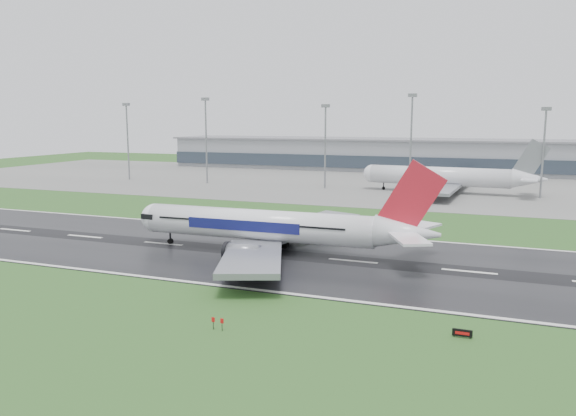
% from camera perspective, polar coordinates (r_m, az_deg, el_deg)
% --- Properties ---
extents(ground, '(520.00, 520.00, 0.00)m').
position_cam_1_polar(ground, '(107.32, -3.73, -4.56)').
color(ground, '#254F1D').
rests_on(ground, ground).
extents(runway, '(400.00, 45.00, 0.10)m').
position_cam_1_polar(runway, '(107.31, -3.73, -4.53)').
color(runway, black).
rests_on(runway, ground).
extents(apron, '(400.00, 130.00, 0.08)m').
position_cam_1_polar(apron, '(225.53, 9.48, 2.56)').
color(apron, slate).
rests_on(apron, ground).
extents(terminal, '(240.00, 36.00, 15.00)m').
position_cam_1_polar(terminal, '(283.78, 11.91, 5.32)').
color(terminal, gray).
rests_on(terminal, ground).
extents(main_airliner, '(60.72, 57.93, 17.64)m').
position_cam_1_polar(main_airliner, '(104.28, -1.01, 0.06)').
color(main_airliner, white).
rests_on(main_airliner, runway).
extents(parked_airliner, '(66.34, 62.33, 18.34)m').
position_cam_1_polar(parked_airliner, '(198.99, 16.06, 4.13)').
color(parked_airliner, silver).
rests_on(parked_airliner, apron).
extents(runway_sign, '(2.30, 0.77, 1.04)m').
position_cam_1_polar(runway_sign, '(69.57, 17.52, -12.23)').
color(runway_sign, black).
rests_on(runway_sign, ground).
extents(floodmast_0, '(0.64, 0.64, 30.88)m').
position_cam_1_polar(floodmast_0, '(243.40, -16.17, 6.44)').
color(floodmast_0, gray).
rests_on(floodmast_0, ground).
extents(floodmast_1, '(0.64, 0.64, 32.58)m').
position_cam_1_polar(floodmast_1, '(223.08, -8.42, 6.70)').
color(floodmast_1, gray).
rests_on(floodmast_1, ground).
extents(floodmast_2, '(0.64, 0.64, 29.56)m').
position_cam_1_polar(floodmast_2, '(203.89, 3.85, 6.13)').
color(floodmast_2, gray).
rests_on(floodmast_2, ground).
extents(floodmast_3, '(0.64, 0.64, 32.85)m').
position_cam_1_polar(floodmast_3, '(197.11, 12.54, 6.31)').
color(floodmast_3, gray).
rests_on(floodmast_3, ground).
extents(floodmast_4, '(0.64, 0.64, 28.03)m').
position_cam_1_polar(floodmast_4, '(195.73, 24.79, 4.97)').
color(floodmast_4, gray).
rests_on(floodmast_4, ground).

